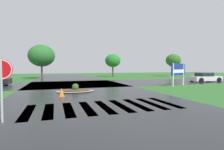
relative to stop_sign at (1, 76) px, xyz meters
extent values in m
cube|color=#2D6628|center=(4.25, -3.25, -1.77)|extent=(120.00, 120.00, 0.10)
cube|color=#232628|center=(4.25, 6.75, -1.72)|extent=(11.08, 80.00, 0.01)
cube|color=#232628|center=(4.25, 14.78, -1.72)|extent=(90.00, 9.97, 0.01)
cube|color=white|center=(0.65, 1.40, -1.72)|extent=(0.45, 3.23, 0.01)
cube|color=white|center=(1.55, 1.40, -1.72)|extent=(0.45, 3.23, 0.01)
cube|color=white|center=(2.45, 1.40, -1.72)|extent=(0.45, 3.23, 0.01)
cube|color=white|center=(3.35, 1.40, -1.72)|extent=(0.45, 3.23, 0.01)
cube|color=white|center=(4.25, 1.40, -1.72)|extent=(0.45, 3.23, 0.01)
cube|color=white|center=(5.15, 1.40, -1.72)|extent=(0.45, 3.23, 0.01)
cube|color=white|center=(6.05, 1.40, -1.72)|extent=(0.45, 3.23, 0.01)
cube|color=white|center=(6.95, 1.40, -1.72)|extent=(0.45, 3.23, 0.01)
cube|color=white|center=(7.85, 1.40, -1.72)|extent=(0.45, 3.23, 0.01)
cylinder|color=#B2B5BA|center=(0.00, 0.00, -0.59)|extent=(0.08, 0.08, 2.27)
cylinder|color=red|center=(0.00, 0.00, 0.23)|extent=(0.76, 0.06, 0.76)
torus|color=white|center=(0.00, 0.00, 0.23)|extent=(0.73, 0.08, 0.73)
cube|color=white|center=(15.64, 9.22, -0.47)|extent=(0.15, 0.15, 2.51)
cube|color=white|center=(13.74, 8.53, -0.47)|extent=(0.15, 0.15, 2.51)
cube|color=navy|center=(14.69, 8.87, 0.09)|extent=(2.47, 0.96, 1.29)
cube|color=white|center=(14.69, 8.87, -0.10)|extent=(1.88, 0.76, 0.36)
ellipsoid|color=#9E9B93|center=(3.46, 7.61, -1.66)|extent=(3.11, 1.97, 0.12)
ellipsoid|color=brown|center=(3.46, 7.61, -1.57)|extent=(2.55, 1.62, 0.10)
sphere|color=#2D6023|center=(3.46, 7.61, -1.32)|extent=(0.56, 0.56, 0.56)
cube|color=silver|center=(22.10, 12.45, -1.24)|extent=(4.40, 2.07, 0.62)
cube|color=#1E232B|center=(21.91, 12.46, -0.68)|extent=(2.00, 1.70, 0.49)
cylinder|color=black|center=(23.62, 13.30, -1.40)|extent=(0.65, 0.26, 0.64)
cylinder|color=black|center=(23.50, 11.42, -1.40)|extent=(0.65, 0.26, 0.64)
cylinder|color=black|center=(20.70, 13.48, -1.40)|extent=(0.65, 0.26, 0.64)
cylinder|color=black|center=(20.58, 11.60, -1.40)|extent=(0.65, 0.26, 0.64)
cylinder|color=black|center=(-3.77, 14.35, -1.40)|extent=(0.65, 0.24, 0.64)
cylinder|color=black|center=(-3.70, 16.31, -1.40)|extent=(0.65, 0.24, 0.64)
cone|color=orange|center=(2.27, 5.38, -1.42)|extent=(0.39, 0.39, 0.61)
torus|color=white|center=(2.27, 5.38, -1.39)|extent=(0.24, 0.24, 0.04)
cube|color=orange|center=(2.27, 5.38, -1.71)|extent=(0.36, 0.36, 0.03)
cylinder|color=#4C3823|center=(-0.39, 26.85, -0.46)|extent=(0.28, 0.28, 2.53)
ellipsoid|color=#2A682C|center=(-0.39, 26.85, 2.42)|extent=(4.60, 4.60, 3.91)
cylinder|color=#4C3823|center=(13.53, 28.36, -0.55)|extent=(0.28, 0.28, 2.35)
ellipsoid|color=#247A26|center=(13.53, 28.36, 1.76)|extent=(3.24, 3.24, 2.75)
cylinder|color=#4C3823|center=(27.77, 27.18, -0.47)|extent=(0.28, 0.28, 2.50)
ellipsoid|color=#2B6520|center=(27.77, 27.18, 1.96)|extent=(3.37, 3.37, 2.86)
camera|label=1|loc=(1.86, -7.32, 0.30)|focal=28.44mm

